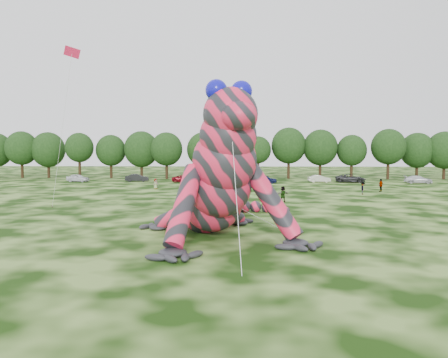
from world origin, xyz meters
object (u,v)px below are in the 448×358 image
car_4 (265,179)px  tree_2 (48,155)px  inflatable_gecko (206,161)px  tree_11 (320,154)px  tree_4 (111,156)px  tree_5 (141,155)px  flying_kite (70,64)px  car_3 (209,178)px  car_6 (350,178)px  tree_3 (79,156)px  spectator_1 (208,191)px  tree_8 (232,157)px  tree_6 (167,156)px  car_7 (418,179)px  spectator_4 (156,184)px  tree_7 (203,156)px  spectator_0 (194,192)px  tree_15 (444,155)px  tree_1 (22,155)px  tree_13 (388,154)px  spectator_5 (283,194)px  car_2 (185,179)px  tree_14 (417,156)px  tree_12 (352,157)px  spectator_2 (363,188)px  tree_10 (289,153)px  spectator_3 (381,185)px  car_5 (319,179)px  tree_9 (258,158)px

car_4 → tree_2: bearing=83.5°
inflatable_gecko → tree_11: size_ratio=2.08×
tree_4 → tree_5: (6.52, -0.28, 0.37)m
flying_kite → car_3: size_ratio=3.43×
tree_11 → car_6: tree_11 is taller
tree_3 → tree_4: tree_3 is taller
tree_4 → spectator_1: size_ratio=4.97×
tree_8 → spectator_1: 35.66m
tree_6 → spectator_1: (11.19, -35.12, -3.84)m
car_7 → spectator_4: bearing=115.6°
flying_kite → tree_7: bearing=79.7°
spectator_0 → tree_15: bearing=-106.7°
tree_1 → tree_7: bearing=-1.9°
tree_11 → tree_13: size_ratio=0.99×
car_6 → spectator_0: 37.28m
flying_kite → spectator_5: (21.07, 8.88, -13.24)m
tree_1 → car_3: 40.97m
car_6 → spectator_1: spectator_1 is taller
car_2 → car_6: (30.25, 0.74, 0.09)m
tree_1 → spectator_5: size_ratio=5.34×
tree_3 → tree_6: size_ratio=0.99×
tree_11 → spectator_5: bearing=-106.0°
car_3 → car_4: 10.98m
spectator_5 → tree_1: bearing=-63.4°
tree_8 → tree_14: size_ratio=0.95×
inflatable_gecko → tree_12: inflatable_gecko is taller
tree_13 → spectator_2: (-13.07, -29.62, -4.23)m
tree_7 → tree_10: size_ratio=0.90×
spectator_4 → spectator_2: bearing=-57.4°
tree_4 → car_3: (21.17, -9.00, -3.84)m
inflatable_gecko → spectator_0: bearing=77.6°
tree_12 → tree_6: bearing=-178.4°
tree_4 → spectator_1: 43.98m
tree_2 → tree_7: (32.94, -1.96, -0.08)m
tree_4 → spectator_3: bearing=-29.8°
tree_5 → spectator_0: bearing=-67.9°
car_7 → spectator_0: 45.18m
flying_kite → tree_5: flying_kite is taller
tree_1 → car_6: tree_1 is taller
tree_3 → spectator_3: tree_3 is taller
tree_1 → spectator_0: size_ratio=5.94×
tree_2 → tree_12: (63.03, -1.02, -0.34)m
car_5 → tree_8: bearing=56.7°
spectator_5 → spectator_4: bearing=-67.1°
car_5 → car_7: car_7 is taller
tree_7 → car_3: 8.33m
tree_9 → tree_13: (26.07, -0.22, 0.72)m
car_4 → car_5: (10.02, 2.48, -0.06)m
tree_1 → spectator_3: 71.29m
spectator_3 → spectator_4: bearing=-46.1°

